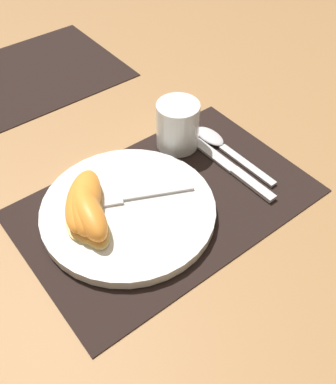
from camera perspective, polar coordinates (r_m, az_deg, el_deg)
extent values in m
plane|color=#A37547|center=(0.73, -0.21, -1.30)|extent=(3.00, 3.00, 0.00)
cube|color=black|center=(0.73, -0.21, -1.20)|extent=(0.47, 0.30, 0.00)
cube|color=black|center=(1.06, -19.07, 13.18)|extent=(0.47, 0.30, 0.00)
cylinder|color=white|center=(0.71, -5.07, -2.35)|extent=(0.28, 0.28, 0.02)
cylinder|color=silver|center=(0.81, 1.24, 8.47)|extent=(0.08, 0.08, 0.09)
cylinder|color=orange|center=(0.82, 1.22, 7.29)|extent=(0.06, 0.06, 0.05)
cube|color=silver|center=(0.77, 10.73, 0.99)|extent=(0.02, 0.09, 0.01)
cube|color=silver|center=(0.82, 5.00, 5.36)|extent=(0.02, 0.14, 0.01)
cube|color=silver|center=(0.80, 9.98, 3.42)|extent=(0.02, 0.13, 0.01)
ellipsoid|color=silver|center=(0.85, 5.33, 7.07)|extent=(0.03, 0.07, 0.01)
cube|color=silver|center=(0.72, -1.25, 0.03)|extent=(0.11, 0.06, 0.00)
cube|color=silver|center=(0.71, -8.60, -1.14)|extent=(0.08, 0.05, 0.00)
ellipsoid|color=#F4DB84|center=(0.71, -10.52, -1.88)|extent=(0.13, 0.14, 0.01)
ellipsoid|color=orange|center=(0.70, -10.70, -1.02)|extent=(0.12, 0.13, 0.04)
ellipsoid|color=#F4DB84|center=(0.70, -10.39, -2.87)|extent=(0.10, 0.12, 0.01)
ellipsoid|color=orange|center=(0.68, -10.57, -1.93)|extent=(0.09, 0.12, 0.04)
ellipsoid|color=#F4DB84|center=(0.68, -9.83, -3.87)|extent=(0.07, 0.12, 0.01)
ellipsoid|color=orange|center=(0.67, -10.02, -2.86)|extent=(0.06, 0.11, 0.05)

